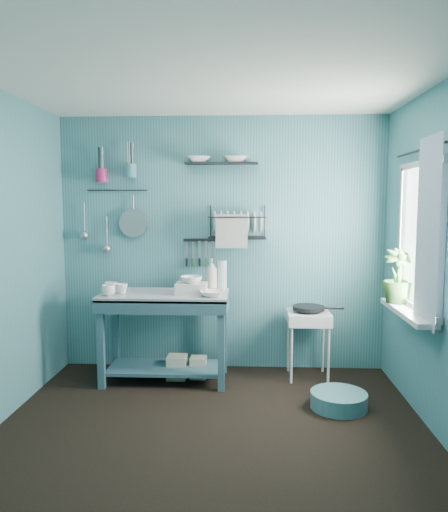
{
  "coord_description": "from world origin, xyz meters",
  "views": [
    {
      "loc": [
        0.26,
        -3.43,
        1.66
      ],
      "look_at": [
        0.05,
        0.85,
        1.2
      ],
      "focal_mm": 35.0,
      "sensor_mm": 36.0,
      "label": 1
    }
  ],
  "objects_px": {
    "frying_pan": "(309,308)",
    "storage_tin_small": "(198,367)",
    "storage_tin_large": "(177,367)",
    "colander": "(133,223)",
    "wash_tub": "(191,288)",
    "utensil_cup_teal": "(131,171)",
    "mug_mid": "(122,289)",
    "dish_rack": "(237,222)",
    "potted_plant": "(398,276)",
    "work_counter": "(165,337)",
    "water_bottle": "(222,275)",
    "hotplate_stand": "(308,345)",
    "soap_bottle": "(212,274)",
    "mug_left": "(108,290)",
    "utensil_cup_magenta": "(101,176)",
    "mug_right": "(111,287)",
    "floor_basin": "(339,400)"
  },
  "relations": [
    {
      "from": "mug_right",
      "to": "soap_bottle",
      "type": "relative_size",
      "value": 0.41
    },
    {
      "from": "potted_plant",
      "to": "storage_tin_large",
      "type": "bearing_deg",
      "value": 167.98
    },
    {
      "from": "water_bottle",
      "to": "utensil_cup_teal",
      "type": "xyz_separation_m",
      "value": [
        -0.9,
        0.13,
        1.0
      ]
    },
    {
      "from": "mug_mid",
      "to": "storage_tin_large",
      "type": "distance_m",
      "value": 0.91
    },
    {
      "from": "storage_tin_small",
      "to": "mug_right",
      "type": "bearing_deg",
      "value": -174.29
    },
    {
      "from": "hotplate_stand",
      "to": "colander",
      "type": "bearing_deg",
      "value": -178.19
    },
    {
      "from": "work_counter",
      "to": "potted_plant",
      "type": "relative_size",
      "value": 2.6
    },
    {
      "from": "hotplate_stand",
      "to": "storage_tin_small",
      "type": "relative_size",
      "value": 3.18
    },
    {
      "from": "frying_pan",
      "to": "storage_tin_small",
      "type": "bearing_deg",
      "value": -176.52
    },
    {
      "from": "hotplate_stand",
      "to": "soap_bottle",
      "type": "bearing_deg",
      "value": -173.9
    },
    {
      "from": "utensil_cup_teal",
      "to": "colander",
      "type": "height_order",
      "value": "utensil_cup_teal"
    },
    {
      "from": "mug_left",
      "to": "storage_tin_large",
      "type": "xyz_separation_m",
      "value": [
        0.58,
        0.21,
        -0.77
      ]
    },
    {
      "from": "frying_pan",
      "to": "floor_basin",
      "type": "bearing_deg",
      "value": -76.71
    },
    {
      "from": "frying_pan",
      "to": "storage_tin_small",
      "type": "relative_size",
      "value": 1.5
    },
    {
      "from": "potted_plant",
      "to": "dish_rack",
      "type": "bearing_deg",
      "value": 154.12
    },
    {
      "from": "work_counter",
      "to": "wash_tub",
      "type": "xyz_separation_m",
      "value": [
        0.25,
        -0.02,
        0.47
      ]
    },
    {
      "from": "dish_rack",
      "to": "floor_basin",
      "type": "bearing_deg",
      "value": -36.46
    },
    {
      "from": "soap_bottle",
      "to": "storage_tin_small",
      "type": "height_order",
      "value": "soap_bottle"
    },
    {
      "from": "storage_tin_large",
      "to": "storage_tin_small",
      "type": "distance_m",
      "value": 0.2
    },
    {
      "from": "dish_rack",
      "to": "potted_plant",
      "type": "bearing_deg",
      "value": -16.62
    },
    {
      "from": "utensil_cup_magenta",
      "to": "frying_pan",
      "type": "bearing_deg",
      "value": -5.82
    },
    {
      "from": "mug_mid",
      "to": "soap_bottle",
      "type": "relative_size",
      "value": 0.33
    },
    {
      "from": "mug_mid",
      "to": "dish_rack",
      "type": "bearing_deg",
      "value": 18.96
    },
    {
      "from": "wash_tub",
      "to": "utensil_cup_magenta",
      "type": "xyz_separation_m",
      "value": [
        -0.92,
        0.37,
        1.04
      ]
    },
    {
      "from": "mug_left",
      "to": "hotplate_stand",
      "type": "relative_size",
      "value": 0.19
    },
    {
      "from": "mug_left",
      "to": "dish_rack",
      "type": "bearing_deg",
      "value": 21.85
    },
    {
      "from": "work_counter",
      "to": "water_bottle",
      "type": "xyz_separation_m",
      "value": [
        0.52,
        0.22,
        0.56
      ]
    },
    {
      "from": "mug_mid",
      "to": "frying_pan",
      "type": "bearing_deg",
      "value": 6.74
    },
    {
      "from": "hotplate_stand",
      "to": "potted_plant",
      "type": "xyz_separation_m",
      "value": [
        0.67,
        -0.5,
        0.74
      ]
    },
    {
      "from": "storage_tin_large",
      "to": "colander",
      "type": "bearing_deg",
      "value": 145.0
    },
    {
      "from": "work_counter",
      "to": "hotplate_stand",
      "type": "distance_m",
      "value": 1.35
    },
    {
      "from": "storage_tin_small",
      "to": "floor_basin",
      "type": "bearing_deg",
      "value": -28.31
    },
    {
      "from": "wash_tub",
      "to": "utensil_cup_teal",
      "type": "xyz_separation_m",
      "value": [
        -0.63,
        0.37,
        1.09
      ]
    },
    {
      "from": "colander",
      "to": "storage_tin_large",
      "type": "bearing_deg",
      "value": -35.0
    },
    {
      "from": "storage_tin_small",
      "to": "work_counter",
      "type": "bearing_deg",
      "value": -165.07
    },
    {
      "from": "mug_mid",
      "to": "mug_right",
      "type": "bearing_deg",
      "value": 153.43
    },
    {
      "from": "utensil_cup_magenta",
      "to": "potted_plant",
      "type": "height_order",
      "value": "utensil_cup_magenta"
    },
    {
      "from": "soap_bottle",
      "to": "colander",
      "type": "xyz_separation_m",
      "value": [
        -0.79,
        0.18,
        0.48
      ]
    },
    {
      "from": "work_counter",
      "to": "floor_basin",
      "type": "xyz_separation_m",
      "value": [
        1.51,
        -0.57,
        -0.35
      ]
    },
    {
      "from": "mug_right",
      "to": "utensil_cup_magenta",
      "type": "distance_m",
      "value": 1.11
    },
    {
      "from": "mug_left",
      "to": "soap_bottle",
      "type": "distance_m",
      "value": 0.97
    },
    {
      "from": "mug_right",
      "to": "frying_pan",
      "type": "height_order",
      "value": "mug_right"
    },
    {
      "from": "mug_mid",
      "to": "utensil_cup_teal",
      "type": "relative_size",
      "value": 0.77
    },
    {
      "from": "mug_right",
      "to": "wash_tub",
      "type": "relative_size",
      "value": 0.44
    },
    {
      "from": "utensil_cup_teal",
      "to": "storage_tin_small",
      "type": "xyz_separation_m",
      "value": [
        0.68,
        -0.27,
        -1.87
      ]
    },
    {
      "from": "work_counter",
      "to": "potted_plant",
      "type": "bearing_deg",
      "value": -3.67
    },
    {
      "from": "colander",
      "to": "storage_tin_large",
      "type": "relative_size",
      "value": 1.27
    },
    {
      "from": "utensil_cup_teal",
      "to": "storage_tin_large",
      "type": "distance_m",
      "value": 1.94
    },
    {
      "from": "mug_right",
      "to": "water_bottle",
      "type": "distance_m",
      "value": 1.05
    },
    {
      "from": "dish_rack",
      "to": "work_counter",
      "type": "bearing_deg",
      "value": -146.5
    }
  ]
}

